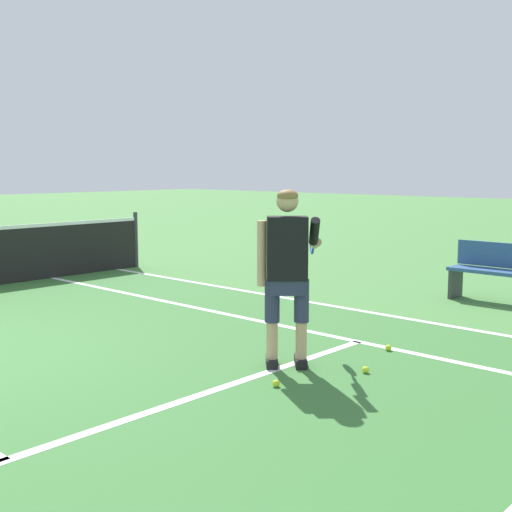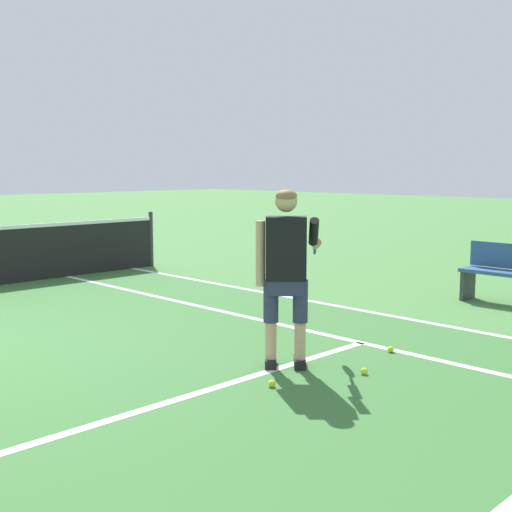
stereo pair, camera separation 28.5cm
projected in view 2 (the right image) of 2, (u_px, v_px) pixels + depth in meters
name	position (u px, v px, depth m)	size (l,w,h in m)	color
line_singles_right	(246.00, 317.00, 8.59)	(0.10, 9.13, 0.01)	white
line_doubles_right	(314.00, 302.00, 9.55)	(0.10, 9.13, 0.01)	white
tennis_player	(287.00, 266.00, 6.29)	(1.17, 0.72, 1.71)	black
tennis_ball_near_feet	(272.00, 384.00, 5.82)	(0.07, 0.07, 0.07)	#CCE02D
tennis_ball_by_baseline	(391.00, 349.00, 6.92)	(0.07, 0.07, 0.07)	#CCE02D
tennis_ball_mid_court	(364.00, 371.00, 6.18)	(0.07, 0.07, 0.07)	#CCE02D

